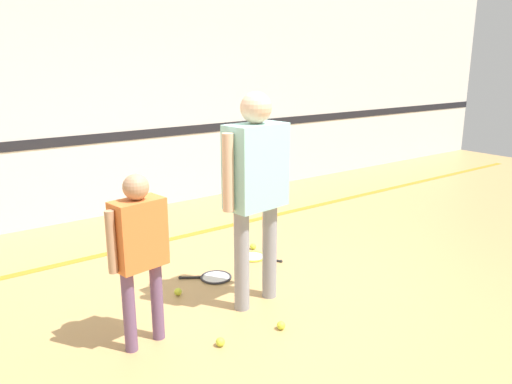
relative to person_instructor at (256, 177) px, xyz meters
name	(u,v)px	position (x,y,z in m)	size (l,w,h in m)	color
ground_plane	(282,308)	(0.11, -0.22, -1.09)	(16.00, 16.00, 0.00)	tan
wall_back	(115,91)	(0.11, 3.16, 0.51)	(16.00, 0.07, 3.20)	silver
floor_stripe	(170,239)	(0.11, 1.80, -1.08)	(14.40, 0.10, 0.01)	orange
person_instructor	(256,177)	(0.00, 0.00, 0.00)	(0.66, 0.33, 1.76)	gray
person_student_left	(139,243)	(-1.02, -0.04, -0.31)	(0.47, 0.25, 1.26)	#6B4C70
racket_spare_on_floor	(254,257)	(0.57, 0.79, -1.08)	(0.37, 0.48, 0.03)	#C6D838
racket_second_spare	(214,277)	(-0.03, 0.62, -1.08)	(0.50, 0.41, 0.03)	#28282D
tennis_ball_near_instructor	(281,325)	(-0.11, -0.47, -1.05)	(0.07, 0.07, 0.07)	#CCE038
tennis_ball_by_spare_racket	(253,246)	(0.69, 0.99, -1.05)	(0.07, 0.07, 0.07)	#CCE038
tennis_ball_stray_left	(220,342)	(-0.61, -0.39, -1.05)	(0.07, 0.07, 0.07)	#CCE038
tennis_ball_stray_right	(178,292)	(-0.47, 0.50, -1.05)	(0.07, 0.07, 0.07)	#CCE038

